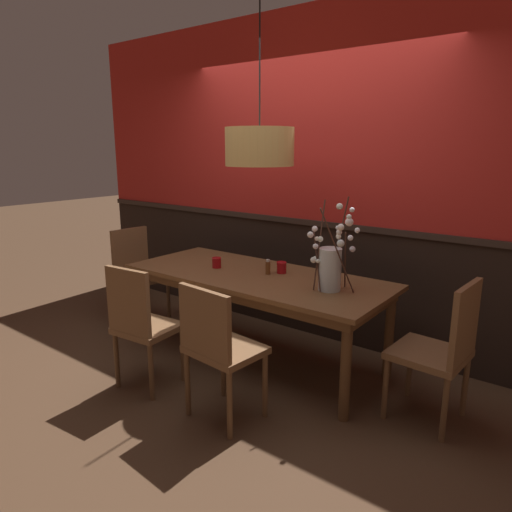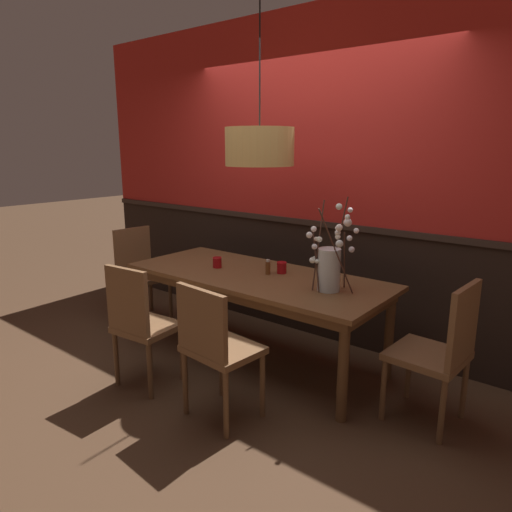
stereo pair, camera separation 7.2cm
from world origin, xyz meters
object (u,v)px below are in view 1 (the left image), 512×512
object	(u,v)px
dining_table	(256,283)
candle_holder_nearer_center	(217,263)
vase_with_blossoms	(330,266)
pendant_lamp	(260,147)
candle_holder_nearer_edge	(282,267)
chair_head_west_end	(137,270)
chair_near_side_right	(218,344)
chair_near_side_left	(141,322)
chair_head_east_end	(442,346)
condiment_bottle	(268,267)

from	to	relation	value
dining_table	candle_holder_nearer_center	world-z (taller)	candle_holder_nearer_center
vase_with_blossoms	candle_holder_nearer_center	distance (m)	1.07
vase_with_blossoms	candle_holder_nearer_center	size ratio (longest dim) A/B	7.51
candle_holder_nearer_center	pendant_lamp	distance (m)	1.04
dining_table	candle_holder_nearer_center	xyz separation A→B (m)	(-0.39, -0.04, 0.12)
vase_with_blossoms	candle_holder_nearer_edge	distance (m)	0.57
dining_table	candle_holder_nearer_edge	bearing A→B (deg)	46.09
chair_head_west_end	chair_near_side_right	bearing A→B (deg)	-24.78
dining_table	candle_holder_nearer_edge	world-z (taller)	candle_holder_nearer_edge
chair_near_side_left	candle_holder_nearer_center	world-z (taller)	chair_near_side_left
chair_head_east_end	candle_holder_nearer_center	world-z (taller)	chair_head_east_end
dining_table	condiment_bottle	world-z (taller)	condiment_bottle
chair_head_east_end	vase_with_blossoms	xyz separation A→B (m)	(-0.80, -0.00, 0.39)
chair_near_side_left	chair_near_side_right	world-z (taller)	chair_near_side_left
pendant_lamp	chair_head_west_end	bearing A→B (deg)	-179.42
chair_head_west_end	pendant_lamp	xyz separation A→B (m)	(1.54, 0.02, 1.22)
vase_with_blossoms	chair_head_west_end	bearing A→B (deg)	179.16
vase_with_blossoms	pendant_lamp	size ratio (longest dim) A/B	0.51
dining_table	candle_holder_nearer_center	distance (m)	0.41
dining_table	candle_holder_nearer_edge	xyz separation A→B (m)	(0.15, 0.15, 0.12)
chair_near_side_left	chair_head_west_end	distance (m)	1.47
chair_near_side_left	candle_holder_nearer_edge	size ratio (longest dim) A/B	9.88
pendant_lamp	candle_holder_nearer_center	bearing A→B (deg)	-169.66
candle_holder_nearer_center	pendant_lamp	world-z (taller)	pendant_lamp
chair_near_side_right	candle_holder_nearer_edge	world-z (taller)	chair_near_side_right
vase_with_blossoms	candle_holder_nearer_edge	bearing A→B (deg)	162.42
candle_holder_nearer_center	candle_holder_nearer_edge	bearing A→B (deg)	19.92
chair_near_side_left	candle_holder_nearer_center	size ratio (longest dim) A/B	10.51
chair_head_east_end	condiment_bottle	bearing A→B (deg)	177.09
chair_near_side_right	dining_table	bearing A→B (deg)	112.36
candle_holder_nearer_center	condiment_bottle	size ratio (longest dim) A/B	0.72
chair_near_side_left	chair_near_side_right	size ratio (longest dim) A/B	1.02
chair_near_side_left	chair_near_side_right	xyz separation A→B (m)	(0.72, 0.03, 0.01)
chair_head_east_end	condiment_bottle	world-z (taller)	chair_head_east_end
chair_near_side_left	vase_with_blossoms	world-z (taller)	vase_with_blossoms
chair_near_side_right	condiment_bottle	distance (m)	0.99
chair_near_side_right	candle_holder_nearer_center	xyz separation A→B (m)	(-0.74, 0.81, 0.25)
chair_near_side_left	vase_with_blossoms	distance (m)	1.41
vase_with_blossoms	condiment_bottle	world-z (taller)	vase_with_blossoms
chair_near_side_right	condiment_bottle	xyz separation A→B (m)	(-0.27, 0.91, 0.27)
chair_head_east_end	chair_head_west_end	size ratio (longest dim) A/B	1.02
chair_head_east_end	chair_near_side_left	distance (m)	2.04
chair_head_east_end	vase_with_blossoms	bearing A→B (deg)	-179.81
vase_with_blossoms	candle_holder_nearer_center	xyz separation A→B (m)	(-1.06, -0.02, -0.13)
pendant_lamp	dining_table	bearing A→B (deg)	-109.67
candle_holder_nearer_edge	chair_head_east_end	bearing A→B (deg)	-7.09
chair_head_west_end	condiment_bottle	distance (m)	1.63
chair_near_side_left	pendant_lamp	distance (m)	1.57
pendant_lamp	condiment_bottle	bearing A→B (deg)	21.03
chair_head_east_end	candle_holder_nearer_edge	xyz separation A→B (m)	(-1.33, 0.17, 0.26)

